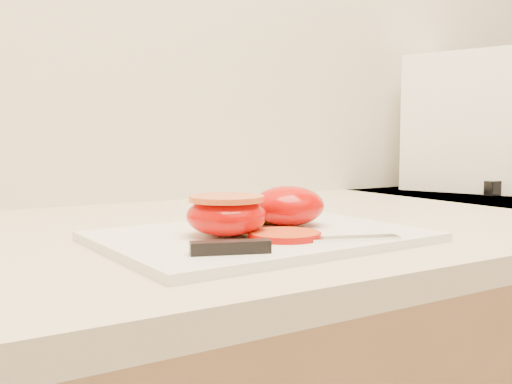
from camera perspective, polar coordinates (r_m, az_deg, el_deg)
cutting_board at (r=0.65m, az=0.46°, el=-4.49°), size 0.36×0.27×0.01m
tomato_half_dome at (r=0.69m, az=3.23°, el=-1.38°), size 0.09×0.09×0.05m
tomato_half_cut at (r=0.62m, az=-2.97°, el=-2.22°), size 0.09×0.09×0.04m
tomato_slice_0 at (r=0.61m, az=2.88°, el=-4.33°), size 0.07×0.07×0.01m
lettuce_leaf_0 at (r=0.72m, az=-1.14°, el=-2.06°), size 0.12×0.10×0.02m
knife at (r=0.55m, az=1.60°, el=-5.20°), size 0.23×0.07×0.01m
appliance at (r=1.38m, az=20.74°, el=6.46°), size 0.27×0.30×0.30m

